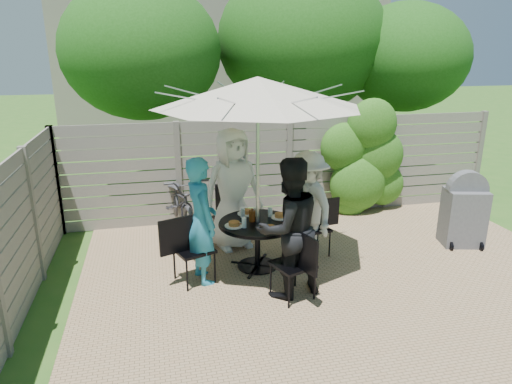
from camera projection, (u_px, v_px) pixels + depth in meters
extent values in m
plane|color=#2D5A1C|center=(355.00, 294.00, 5.85)|extent=(60.00, 60.00, 0.00)
cube|color=#9A7D59|center=(339.00, 276.00, 6.31)|extent=(7.00, 6.00, 0.02)
cube|color=gray|center=(289.00, 168.00, 8.36)|extent=(8.00, 0.10, 1.85)
cube|color=gray|center=(15.00, 241.00, 5.19)|extent=(0.10, 5.00, 1.85)
ellipsoid|color=#245B14|center=(363.00, 167.00, 8.53)|extent=(1.20, 0.70, 1.80)
cube|color=gray|center=(217.00, 64.00, 16.27)|extent=(10.00, 6.00, 5.00)
ellipsoid|color=#194911|center=(142.00, 51.00, 9.08)|extent=(3.20, 3.20, 2.72)
ellipsoid|color=#194911|center=(301.00, 41.00, 10.23)|extent=(3.80, 3.80, 3.23)
ellipsoid|color=#194911|center=(405.00, 58.00, 10.15)|extent=(2.80, 2.80, 2.38)
cylinder|color=black|center=(258.00, 223.00, 6.37)|extent=(1.30, 1.30, 0.03)
cylinder|color=black|center=(258.00, 245.00, 6.47)|extent=(0.08, 0.08, 0.69)
cylinder|color=black|center=(257.00, 266.00, 6.57)|extent=(0.57, 0.57, 0.04)
cylinder|color=silver|center=(258.00, 183.00, 6.20)|extent=(0.05, 0.05, 2.54)
cone|color=beige|center=(258.00, 92.00, 5.83)|extent=(3.36, 3.36, 0.39)
cube|color=black|center=(230.00, 218.00, 7.25)|extent=(0.56, 0.56, 0.03)
cube|color=black|center=(223.00, 200.00, 7.35)|extent=(0.19, 0.41, 0.44)
imported|color=white|center=(233.00, 189.00, 7.00)|extent=(1.05, 0.82, 1.90)
cube|color=black|center=(194.00, 250.00, 6.02)|extent=(0.60, 0.60, 0.04)
cube|color=black|center=(176.00, 236.00, 5.82)|extent=(0.45, 0.19, 0.48)
imported|color=teal|center=(201.00, 221.00, 5.96)|extent=(0.55, 0.71, 1.72)
cube|color=black|center=(293.00, 265.00, 5.63)|extent=(0.58, 0.58, 0.04)
cube|color=black|center=(305.00, 253.00, 5.37)|extent=(0.18, 0.44, 0.46)
imported|color=black|center=(289.00, 229.00, 5.60)|extent=(1.02, 0.88, 1.80)
cube|color=black|center=(313.00, 228.00, 6.86)|extent=(0.48, 0.48, 0.03)
cube|color=black|center=(326.00, 212.00, 6.87)|extent=(0.42, 0.09, 0.43)
imported|color=#BABAB5|center=(308.00, 206.00, 6.69)|extent=(0.84, 1.17, 1.63)
cylinder|color=white|center=(246.00, 213.00, 6.67)|extent=(0.26, 0.26, 0.01)
cylinder|color=#9E612E|center=(246.00, 211.00, 6.66)|extent=(0.15, 0.15, 0.05)
cylinder|color=white|center=(234.00, 226.00, 6.21)|extent=(0.26, 0.26, 0.01)
cylinder|color=#9E612E|center=(234.00, 223.00, 6.20)|extent=(0.15, 0.15, 0.05)
cylinder|color=white|center=(270.00, 230.00, 6.06)|extent=(0.26, 0.26, 0.01)
cylinder|color=#9E612E|center=(270.00, 228.00, 6.05)|extent=(0.15, 0.15, 0.05)
cylinder|color=white|center=(280.00, 217.00, 6.52)|extent=(0.26, 0.26, 0.01)
cylinder|color=#9E612E|center=(280.00, 215.00, 6.51)|extent=(0.15, 0.15, 0.05)
cylinder|color=silver|center=(243.00, 213.00, 6.52)|extent=(0.07, 0.07, 0.14)
cylinder|color=silver|center=(244.00, 223.00, 6.14)|extent=(0.07, 0.07, 0.14)
cylinder|color=silver|center=(270.00, 212.00, 6.55)|extent=(0.07, 0.07, 0.14)
cylinder|color=#59280C|center=(252.00, 216.00, 6.36)|extent=(0.09, 0.09, 0.16)
cylinder|color=#C6B293|center=(257.00, 212.00, 6.58)|extent=(0.08, 0.08, 0.12)
imported|color=#333338|center=(181.00, 203.00, 7.68)|extent=(1.00, 2.12, 1.07)
cube|color=#5D5C62|center=(463.00, 218.00, 7.20)|extent=(0.70, 0.59, 0.92)
cylinder|color=#5D5C62|center=(467.00, 190.00, 7.06)|extent=(0.64, 0.33, 0.61)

